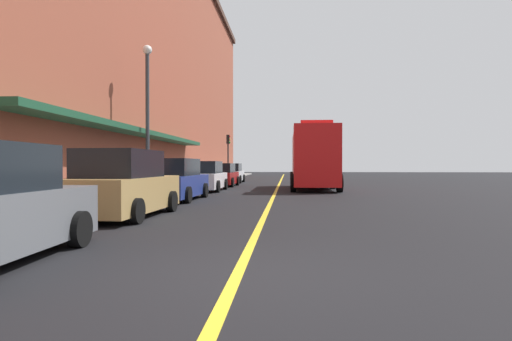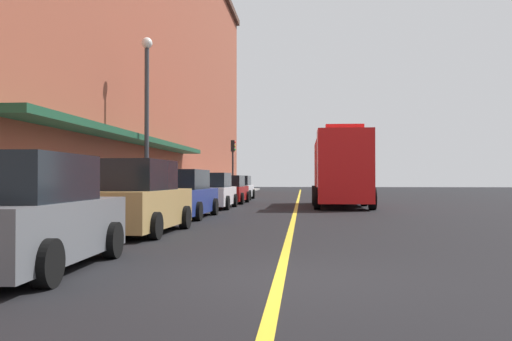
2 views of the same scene
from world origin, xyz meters
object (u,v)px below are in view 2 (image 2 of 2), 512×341
object	(u,v)px
parked_car_4	(228,190)
street_lamp_left	(147,104)
parked_car_1	(135,199)
parked_car_0	(24,216)
parked_car_2	(182,195)
traffic_light_near	(233,156)
parked_car_5	(237,188)
parking_meter_0	(172,186)
parked_car_3	(211,192)
parking_meter_3	(92,191)
fire_truck	(340,170)
parking_meter_1	(67,193)
parking_meter_2	(219,183)

from	to	relation	value
parked_car_4	street_lamp_left	xyz separation A→B (m)	(-2.10, -8.89, 3.66)
parked_car_1	parked_car_0	bearing A→B (deg)	-177.36
parked_car_2	traffic_light_near	distance (m)	24.72
parked_car_5	parked_car_0	bearing A→B (deg)	-179.54
parked_car_2	traffic_light_near	xyz separation A→B (m)	(-1.31, 24.58, 2.35)
parking_meter_0	parked_car_3	bearing A→B (deg)	52.25
parking_meter_0	parking_meter_3	world-z (taller)	same
parked_car_5	parked_car_1	bearing A→B (deg)	-179.58
parked_car_2	street_lamp_left	distance (m)	4.75
parked_car_0	parking_meter_3	distance (m)	6.58
parked_car_5	fire_truck	size ratio (longest dim) A/B	0.51
parking_meter_0	traffic_light_near	size ratio (longest dim) A/B	0.31
parking_meter_0	street_lamp_left	world-z (taller)	street_lamp_left
parked_car_0	fire_truck	world-z (taller)	fire_truck
fire_truck	parking_meter_1	world-z (taller)	fire_truck
parked_car_5	fire_truck	bearing A→B (deg)	-144.42
parking_meter_2	parked_car_3	bearing A→B (deg)	-83.26
traffic_light_near	parking_meter_3	bearing A→B (deg)	-90.12
parked_car_1	parking_meter_1	size ratio (longest dim) A/B	3.39
parked_car_4	parking_meter_3	distance (m)	16.24
parked_car_2	parked_car_3	world-z (taller)	parked_car_2
parking_meter_2	street_lamp_left	bearing A→B (deg)	-92.22
parked_car_5	traffic_light_near	xyz separation A→B (m)	(-1.25, 7.46, 2.41)
parking_meter_0	parking_meter_3	distance (m)	9.20
fire_truck	parking_meter_3	bearing A→B (deg)	-29.47
parked_car_1	parking_meter_0	world-z (taller)	parked_car_1
street_lamp_left	traffic_light_near	size ratio (longest dim) A/B	1.61
parked_car_5	traffic_light_near	bearing A→B (deg)	9.64
parked_car_1	parking_meter_2	size ratio (longest dim) A/B	3.39
fire_truck	parked_car_4	bearing A→B (deg)	-115.59
fire_truck	parking_meter_3	world-z (taller)	fire_truck
parked_car_3	fire_truck	xyz separation A→B (m)	(6.14, 2.27, 1.03)
parked_car_1	parking_meter_3	xyz separation A→B (m)	(-1.42, 0.74, 0.19)
parking_meter_3	traffic_light_near	world-z (taller)	traffic_light_near
parking_meter_0	traffic_light_near	world-z (taller)	traffic_light_near
parked_car_5	street_lamp_left	world-z (taller)	street_lamp_left
parking_meter_3	traffic_light_near	bearing A→B (deg)	89.88
parked_car_1	parking_meter_3	size ratio (longest dim) A/B	3.39
parking_meter_1	parking_meter_0	bearing A→B (deg)	90.00
parked_car_4	parking_meter_2	xyz separation A→B (m)	(-1.50, 6.56, 0.32)
parked_car_1	street_lamp_left	world-z (taller)	street_lamp_left
parking_meter_1	parking_meter_3	bearing A→B (deg)	90.00
parked_car_5	parking_meter_3	xyz separation A→B (m)	(-1.31, -22.01, 0.32)
street_lamp_left	traffic_light_near	distance (m)	22.23
parked_car_5	fire_truck	world-z (taller)	fire_truck
traffic_light_near	parking_meter_1	bearing A→B (deg)	-90.11
parking_meter_0	parking_meter_2	bearing A→B (deg)	90.00
parked_car_4	parked_car_5	world-z (taller)	parked_car_5
parked_car_0	parked_car_3	bearing A→B (deg)	-1.40
parked_car_4	fire_truck	bearing A→B (deg)	-114.47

